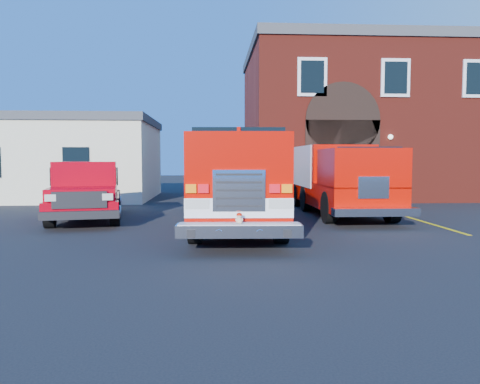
{
  "coord_description": "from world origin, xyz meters",
  "views": [
    {
      "loc": [
        -0.7,
        -13.07,
        2.13
      ],
      "look_at": [
        0.0,
        -1.2,
        1.3
      ],
      "focal_mm": 35.0,
      "sensor_mm": 36.0,
      "label": 1
    }
  ],
  "objects": [
    {
      "name": "secondary_truck",
      "position": [
        4.23,
        5.0,
        1.46
      ],
      "size": [
        2.63,
        8.27,
        2.68
      ],
      "color": "black",
      "rests_on": "ground"
    },
    {
      "name": "fire_engine",
      "position": [
        0.07,
        1.83,
        1.51
      ],
      "size": [
        3.01,
        9.54,
        2.91
      ],
      "color": "black",
      "rests_on": "ground"
    },
    {
      "name": "fire_station",
      "position": [
        8.99,
        13.98,
        4.25
      ],
      "size": [
        15.2,
        10.2,
        8.45
      ],
      "color": "maroon",
      "rests_on": "ground"
    },
    {
      "name": "side_building",
      "position": [
        -9.0,
        13.0,
        2.2
      ],
      "size": [
        10.2,
        8.2,
        4.35
      ],
      "color": "beige",
      "rests_on": "ground"
    },
    {
      "name": "parking_stripe_mid",
      "position": [
        6.5,
        4.0,
        0.0
      ],
      "size": [
        0.12,
        3.0,
        0.01
      ],
      "primitive_type": "cube",
      "color": "yellow",
      "rests_on": "ground"
    },
    {
      "name": "parking_stripe_near",
      "position": [
        6.5,
        1.0,
        0.0
      ],
      "size": [
        0.12,
        3.0,
        0.01
      ],
      "primitive_type": "cube",
      "color": "yellow",
      "rests_on": "ground"
    },
    {
      "name": "ground",
      "position": [
        0.0,
        0.0,
        0.0
      ],
      "size": [
        100.0,
        100.0,
        0.0
      ],
      "primitive_type": "plane",
      "color": "black",
      "rests_on": "ground"
    },
    {
      "name": "parking_stripe_far",
      "position": [
        6.5,
        7.0,
        0.0
      ],
      "size": [
        0.12,
        3.0,
        0.01
      ],
      "primitive_type": "cube",
      "color": "yellow",
      "rests_on": "ground"
    },
    {
      "name": "pickup_truck",
      "position": [
        -5.17,
        3.83,
        0.97
      ],
      "size": [
        3.38,
        6.57,
        2.05
      ],
      "color": "black",
      "rests_on": "ground"
    }
  ]
}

